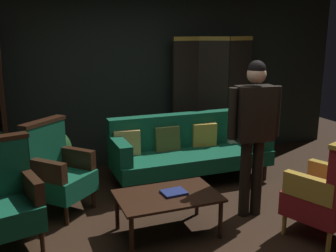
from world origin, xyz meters
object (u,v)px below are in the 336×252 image
object	(u,v)px
velvet_couch	(189,147)
standing_figure	(254,125)
folding_screen	(213,97)
coffee_table	(168,199)
book_navy_cloth	(174,192)
potted_plant	(53,155)
armchair_wing_right	(58,170)
armchair_wing_left	(4,198)
armchair_gilt_accent	(327,191)

from	to	relation	value
velvet_couch	standing_figure	bearing A→B (deg)	-80.57
folding_screen	velvet_couch	bearing A→B (deg)	-135.75
coffee_table	book_navy_cloth	world-z (taller)	book_navy_cloth
coffee_table	potted_plant	distance (m)	1.89
velvet_couch	armchair_wing_right	bearing A→B (deg)	-168.00
folding_screen	armchair_wing_right	distance (m)	2.71
armchair_wing_left	book_navy_cloth	xyz separation A→B (m)	(1.56, -0.32, -0.06)
armchair_gilt_accent	armchair_wing_left	size ratio (longest dim) A/B	1.00
coffee_table	armchair_wing_right	bearing A→B (deg)	136.20
potted_plant	book_navy_cloth	distance (m)	1.92
folding_screen	standing_figure	xyz separation A→B (m)	(-0.49, -1.90, 0.04)
coffee_table	standing_figure	size ratio (longest dim) A/B	0.59
armchair_wing_left	standing_figure	distance (m)	2.56
armchair_gilt_accent	book_navy_cloth	distance (m)	1.48
standing_figure	book_navy_cloth	distance (m)	1.11
folding_screen	velvet_couch	size ratio (longest dim) A/B	0.90
velvet_couch	armchair_wing_right	distance (m)	1.79
standing_figure	armchair_wing_left	bearing A→B (deg)	174.14
velvet_couch	potted_plant	bearing A→B (deg)	168.97
folding_screen	velvet_couch	distance (m)	1.11
armchair_gilt_accent	potted_plant	size ratio (longest dim) A/B	1.33
folding_screen	velvet_couch	world-z (taller)	folding_screen
armchair_wing_left	armchair_wing_right	world-z (taller)	same
armchair_wing_left	armchair_wing_right	bearing A→B (deg)	47.81
standing_figure	velvet_couch	bearing A→B (deg)	99.43
armchair_gilt_accent	potted_plant	xyz separation A→B (m)	(-2.35, 2.25, -0.04)
armchair_gilt_accent	armchair_wing_right	world-z (taller)	same
armchair_gilt_accent	potted_plant	bearing A→B (deg)	136.28
armchair_wing_right	book_navy_cloth	xyz separation A→B (m)	(1.03, -0.91, -0.06)
armchair_wing_right	velvet_couch	bearing A→B (deg)	12.00
velvet_couch	book_navy_cloth	bearing A→B (deg)	-119.52
potted_plant	book_navy_cloth	bearing A→B (deg)	-58.12
armchair_wing_right	book_navy_cloth	world-z (taller)	armchair_wing_right
potted_plant	book_navy_cloth	xyz separation A→B (m)	(1.01, -1.63, -0.02)
velvet_couch	armchair_wing_left	size ratio (longest dim) A/B	2.04
armchair_wing_left	standing_figure	world-z (taller)	standing_figure
folding_screen	book_navy_cloth	world-z (taller)	folding_screen
velvet_couch	folding_screen	bearing A→B (deg)	44.25
standing_figure	book_navy_cloth	bearing A→B (deg)	-175.90
armchair_gilt_accent	book_navy_cloth	xyz separation A→B (m)	(-1.34, 0.62, -0.06)
armchair_wing_left	potted_plant	world-z (taller)	armchair_wing_left
coffee_table	standing_figure	bearing A→B (deg)	4.00
armchair_gilt_accent	standing_figure	world-z (taller)	standing_figure
folding_screen	armchair_gilt_accent	world-z (taller)	folding_screen
coffee_table	potted_plant	world-z (taller)	potted_plant
velvet_couch	potted_plant	xyz separation A→B (m)	(-1.74, 0.34, -0.01)
armchair_wing_right	coffee_table	bearing A→B (deg)	-43.80
folding_screen	potted_plant	xyz separation A→B (m)	(-2.44, -0.34, -0.54)
folding_screen	armchair_gilt_accent	xyz separation A→B (m)	(-0.08, -2.59, -0.50)
armchair_gilt_accent	armchair_wing_right	distance (m)	2.82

